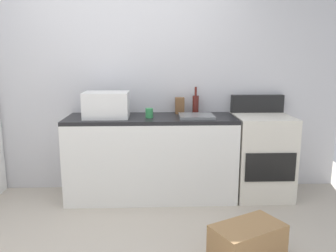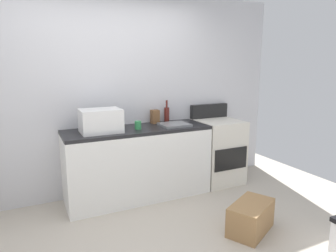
{
  "view_description": "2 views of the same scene",
  "coord_description": "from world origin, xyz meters",
  "px_view_note": "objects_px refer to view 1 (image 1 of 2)",
  "views": [
    {
      "loc": [
        0.35,
        -2.38,
        1.52
      ],
      "look_at": [
        0.47,
        0.69,
        0.9
      ],
      "focal_mm": 36.36,
      "sensor_mm": 36.0,
      "label": 1
    },
    {
      "loc": [
        -0.94,
        -2.24,
        1.66
      ],
      "look_at": [
        0.52,
        0.78,
        0.98
      ],
      "focal_mm": 32.11,
      "sensor_mm": 36.0,
      "label": 2
    }
  ],
  "objects_px": {
    "microwave": "(107,105)",
    "knife_block": "(180,106)",
    "cardboard_box_medium": "(247,244)",
    "stove_oven": "(261,155)",
    "wine_bottle": "(196,104)",
    "coffee_mug": "(149,113)"
  },
  "relations": [
    {
      "from": "microwave",
      "to": "knife_block",
      "type": "distance_m",
      "value": 0.82
    },
    {
      "from": "microwave",
      "to": "wine_bottle",
      "type": "bearing_deg",
      "value": 14.49
    },
    {
      "from": "stove_oven",
      "to": "cardboard_box_medium",
      "type": "bearing_deg",
      "value": -110.72
    },
    {
      "from": "microwave",
      "to": "coffee_mug",
      "type": "xyz_separation_m",
      "value": [
        0.44,
        -0.03,
        -0.09
      ]
    },
    {
      "from": "stove_oven",
      "to": "cardboard_box_medium",
      "type": "distance_m",
      "value": 1.42
    },
    {
      "from": "stove_oven",
      "to": "microwave",
      "type": "relative_size",
      "value": 2.39
    },
    {
      "from": "microwave",
      "to": "cardboard_box_medium",
      "type": "xyz_separation_m",
      "value": [
        1.19,
        -1.25,
        -0.88
      ]
    },
    {
      "from": "stove_oven",
      "to": "knife_block",
      "type": "xyz_separation_m",
      "value": [
        -0.9,
        0.19,
        0.52
      ]
    },
    {
      "from": "knife_block",
      "to": "coffee_mug",
      "type": "bearing_deg",
      "value": -142.36
    },
    {
      "from": "cardboard_box_medium",
      "to": "microwave",
      "type": "bearing_deg",
      "value": 133.64
    },
    {
      "from": "coffee_mug",
      "to": "microwave",
      "type": "bearing_deg",
      "value": 176.65
    },
    {
      "from": "knife_block",
      "to": "cardboard_box_medium",
      "type": "distance_m",
      "value": 1.75
    },
    {
      "from": "wine_bottle",
      "to": "cardboard_box_medium",
      "type": "bearing_deg",
      "value": -81.32
    },
    {
      "from": "stove_oven",
      "to": "coffee_mug",
      "type": "bearing_deg",
      "value": -176.87
    },
    {
      "from": "stove_oven",
      "to": "coffee_mug",
      "type": "height_order",
      "value": "stove_oven"
    },
    {
      "from": "stove_oven",
      "to": "coffee_mug",
      "type": "relative_size",
      "value": 11.0
    },
    {
      "from": "cardboard_box_medium",
      "to": "wine_bottle",
      "type": "bearing_deg",
      "value": 98.68
    },
    {
      "from": "microwave",
      "to": "knife_block",
      "type": "relative_size",
      "value": 2.56
    },
    {
      "from": "knife_block",
      "to": "microwave",
      "type": "bearing_deg",
      "value": -163.33
    },
    {
      "from": "stove_oven",
      "to": "wine_bottle",
      "type": "xyz_separation_m",
      "value": [
        -0.72,
        0.21,
        0.54
      ]
    },
    {
      "from": "coffee_mug",
      "to": "knife_block",
      "type": "xyz_separation_m",
      "value": [
        0.34,
        0.26,
        0.04
      ]
    },
    {
      "from": "microwave",
      "to": "knife_block",
      "type": "xyz_separation_m",
      "value": [
        0.78,
        0.23,
        -0.05
      ]
    }
  ]
}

